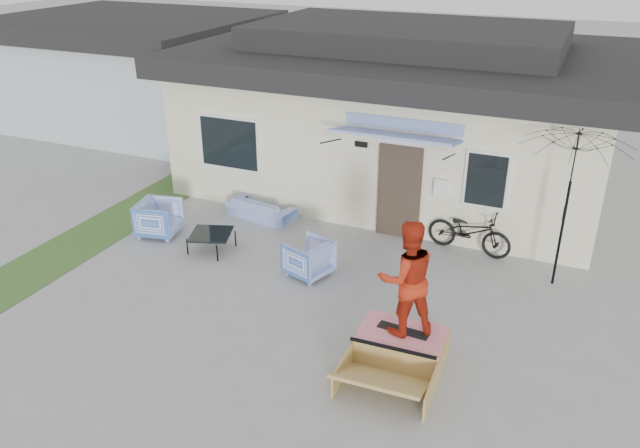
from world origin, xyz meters
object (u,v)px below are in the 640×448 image
at_px(armchair_right, 308,256).
at_px(skate_ramp, 402,344).
at_px(patio_umbrella, 567,200).
at_px(armchair_left, 159,216).
at_px(loveseat, 261,205).
at_px(skateboard, 403,330).
at_px(skater, 407,276).
at_px(bicycle, 470,227).
at_px(coffee_table, 212,242).

distance_m(armchair_right, skate_ramp, 3.05).
relative_size(patio_umbrella, skate_ramp, 1.22).
bearing_deg(skate_ramp, patio_umbrella, 57.23).
height_order(armchair_left, armchair_right, armchair_left).
bearing_deg(loveseat, skateboard, 149.62).
height_order(armchair_left, skater, skater).
distance_m(loveseat, armchair_right, 2.92).
distance_m(bicycle, skater, 4.09).
relative_size(armchair_right, patio_umbrella, 0.37).
bearing_deg(armchair_left, armchair_right, -106.75).
bearing_deg(armchair_right, bicycle, 148.59).
height_order(armchair_right, skateboard, armchair_right).
bearing_deg(skater, loveseat, -74.65).
relative_size(armchair_left, bicycle, 0.49).
bearing_deg(bicycle, skateboard, -176.03).
bearing_deg(coffee_table, skate_ramp, -21.93).
bearing_deg(skate_ramp, coffee_table, 156.06).
xyz_separation_m(armchair_left, skate_ramp, (6.22, -2.11, -0.21)).
bearing_deg(armchair_left, skater, -120.44).
height_order(skate_ramp, skater, skater).
relative_size(armchair_right, coffee_table, 0.99).
relative_size(loveseat, patio_umbrella, 0.75).
height_order(loveseat, armchair_right, armchair_right).
distance_m(armchair_left, skater, 6.63).
relative_size(patio_umbrella, skater, 1.17).
distance_m(coffee_table, bicycle, 5.43).
relative_size(coffee_table, skate_ramp, 0.45).
height_order(armchair_left, skate_ramp, armchair_left).
bearing_deg(armchair_left, coffee_table, -109.79).
bearing_deg(loveseat, patio_umbrella, -174.77).
relative_size(patio_umbrella, skateboard, 2.66).
xyz_separation_m(loveseat, skate_ramp, (4.58, -3.80, -0.10)).
relative_size(coffee_table, patio_umbrella, 0.37).
distance_m(loveseat, patio_umbrella, 6.75).
xyz_separation_m(loveseat, patio_umbrella, (6.58, -0.43, 1.43)).
xyz_separation_m(patio_umbrella, skate_ramp, (-2.01, -3.37, -1.52)).
bearing_deg(coffee_table, bicycle, 23.09).
height_order(loveseat, skate_ramp, loveseat).
distance_m(skateboard, skater, 0.97).
bearing_deg(bicycle, skater, -176.03).
height_order(bicycle, skater, skater).
bearing_deg(armchair_left, skate_ramp, -120.81).
height_order(coffee_table, skate_ramp, skate_ramp).
bearing_deg(skateboard, coffee_table, 162.53).
relative_size(coffee_table, bicycle, 0.46).
relative_size(coffee_table, skater, 0.43).
height_order(armchair_left, bicycle, bicycle).
relative_size(bicycle, skate_ramp, 1.00).
relative_size(bicycle, skater, 0.95).
bearing_deg(patio_umbrella, loveseat, 176.26).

